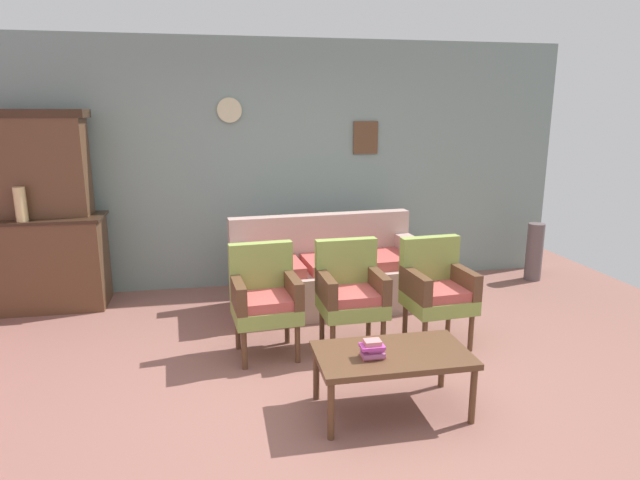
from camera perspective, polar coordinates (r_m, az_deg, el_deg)
name	(u,v)px	position (r m, az deg, el deg)	size (l,w,h in m)	color
ground_plane	(337,393)	(3.98, 1.84, -15.83)	(7.68, 7.68, 0.00)	#84564C
wall_back_with_decor	(286,165)	(6.09, -3.60, 7.84)	(6.40, 0.09, 2.70)	gray
side_cabinet	(47,263)	(6.06, -26.78, -2.14)	(1.16, 0.55, 0.93)	brown
cabinet_upper_hutch	(37,163)	(5.98, -27.58, 7.20)	(0.99, 0.38, 1.03)	brown
vase_on_cabinet	(21,204)	(5.80, -28.97, 3.30)	(0.11, 0.11, 0.32)	#D1B67A
floral_couch	(328,275)	(5.50, 0.87, -3.67)	(1.97, 0.94, 0.90)	tan
armchair_near_cabinet	(265,295)	(4.40, -5.83, -5.81)	(0.56, 0.53, 0.90)	#849947
armchair_near_couch_end	(350,290)	(4.51, 3.23, -5.30)	(0.53, 0.51, 0.90)	#849947
armchair_row_middle	(436,287)	(4.69, 12.15, -4.84)	(0.56, 0.53, 0.90)	#849947
coffee_table	(392,358)	(3.64, 7.61, -12.24)	(1.00, 0.56, 0.42)	brown
book_stack_on_table	(373,349)	(3.51, 5.58, -11.39)	(0.16, 0.12, 0.12)	#D85F76
floor_vase_by_wall	(534,252)	(6.81, 21.62, -1.16)	(0.19, 0.19, 0.67)	#5B4C4D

